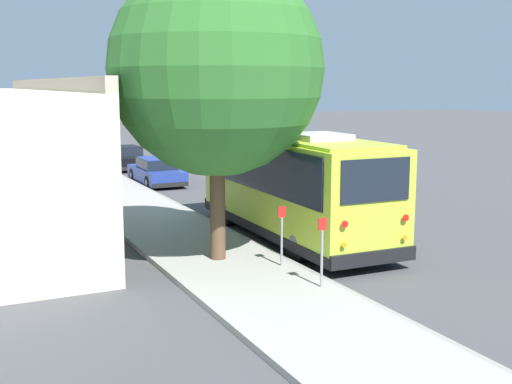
{
  "coord_description": "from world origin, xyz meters",
  "views": [
    {
      "loc": [
        -17.2,
        9.41,
        4.74
      ],
      "look_at": [
        1.22,
        0.5,
        1.3
      ],
      "focal_mm": 45.0,
      "sensor_mm": 36.0,
      "label": 1
    }
  ],
  "objects_px": {
    "shuttle_bus": "(292,181)",
    "street_tree": "(214,54)",
    "sign_post_near": "(322,252)",
    "parked_sedan_white": "(85,142)",
    "parked_sedan_blue": "(157,172)",
    "parked_sedan_gray": "(102,149)",
    "parked_sedan_black": "(125,158)",
    "sign_post_far": "(282,235)"
  },
  "relations": [
    {
      "from": "parked_sedan_blue",
      "to": "street_tree",
      "type": "relative_size",
      "value": 0.52
    },
    {
      "from": "shuttle_bus",
      "to": "street_tree",
      "type": "xyz_separation_m",
      "value": [
        -1.56,
        3.2,
        3.71
      ]
    },
    {
      "from": "sign_post_near",
      "to": "parked_sedan_black",
      "type": "bearing_deg",
      "value": -3.77
    },
    {
      "from": "parked_sedan_black",
      "to": "parked_sedan_gray",
      "type": "height_order",
      "value": "parked_sedan_black"
    },
    {
      "from": "parked_sedan_gray",
      "to": "street_tree",
      "type": "bearing_deg",
      "value": 178.59
    },
    {
      "from": "parked_sedan_blue",
      "to": "street_tree",
      "type": "height_order",
      "value": "street_tree"
    },
    {
      "from": "parked_sedan_black",
      "to": "street_tree",
      "type": "distance_m",
      "value": 21.15
    },
    {
      "from": "street_tree",
      "to": "sign_post_near",
      "type": "distance_m",
      "value": 5.81
    },
    {
      "from": "parked_sedan_blue",
      "to": "parked_sedan_white",
      "type": "distance_m",
      "value": 17.85
    },
    {
      "from": "parked_sedan_gray",
      "to": "parked_sedan_blue",
      "type": "bearing_deg",
      "value": -175.6
    },
    {
      "from": "parked_sedan_gray",
      "to": "street_tree",
      "type": "relative_size",
      "value": 0.53
    },
    {
      "from": "sign_post_near",
      "to": "sign_post_far",
      "type": "distance_m",
      "value": 1.94
    },
    {
      "from": "street_tree",
      "to": "sign_post_far",
      "type": "height_order",
      "value": "street_tree"
    },
    {
      "from": "sign_post_far",
      "to": "parked_sedan_gray",
      "type": "bearing_deg",
      "value": -3.1
    },
    {
      "from": "parked_sedan_white",
      "to": "sign_post_far",
      "type": "distance_m",
      "value": 33.45
    },
    {
      "from": "parked_sedan_gray",
      "to": "street_tree",
      "type": "height_order",
      "value": "street_tree"
    },
    {
      "from": "shuttle_bus",
      "to": "sign_post_far",
      "type": "bearing_deg",
      "value": 148.15
    },
    {
      "from": "parked_sedan_gray",
      "to": "sign_post_far",
      "type": "bearing_deg",
      "value": -178.6
    },
    {
      "from": "street_tree",
      "to": "parked_sedan_blue",
      "type": "bearing_deg",
      "value": -10.78
    },
    {
      "from": "shuttle_bus",
      "to": "sign_post_near",
      "type": "height_order",
      "value": "shuttle_bus"
    },
    {
      "from": "sign_post_near",
      "to": "shuttle_bus",
      "type": "bearing_deg",
      "value": -21.77
    },
    {
      "from": "parked_sedan_gray",
      "to": "street_tree",
      "type": "distance_m",
      "value": 26.71
    },
    {
      "from": "parked_sedan_blue",
      "to": "parked_sedan_white",
      "type": "height_order",
      "value": "parked_sedan_white"
    },
    {
      "from": "sign_post_near",
      "to": "sign_post_far",
      "type": "bearing_deg",
      "value": 0.0
    },
    {
      "from": "shuttle_bus",
      "to": "parked_sedan_blue",
      "type": "xyz_separation_m",
      "value": [
        12.52,
        0.52,
        -1.22
      ]
    },
    {
      "from": "shuttle_bus",
      "to": "street_tree",
      "type": "distance_m",
      "value": 5.14
    },
    {
      "from": "shuttle_bus",
      "to": "street_tree",
      "type": "relative_size",
      "value": 1.05
    },
    {
      "from": "parked_sedan_white",
      "to": "street_tree",
      "type": "xyz_separation_m",
      "value": [
        -31.93,
        2.74,
        4.93
      ]
    },
    {
      "from": "parked_sedan_gray",
      "to": "parked_sedan_white",
      "type": "xyz_separation_m",
      "value": [
        5.82,
        -0.04,
        0.01
      ]
    },
    {
      "from": "parked_sedan_black",
      "to": "sign_post_near",
      "type": "distance_m",
      "value": 23.86
    },
    {
      "from": "street_tree",
      "to": "parked_sedan_gray",
      "type": "bearing_deg",
      "value": -5.91
    },
    {
      "from": "parked_sedan_white",
      "to": "sign_post_near",
      "type": "bearing_deg",
      "value": 176.77
    },
    {
      "from": "parked_sedan_white",
      "to": "sign_post_far",
      "type": "relative_size",
      "value": 2.89
    },
    {
      "from": "parked_sedan_blue",
      "to": "parked_sedan_gray",
      "type": "height_order",
      "value": "parked_sedan_blue"
    },
    {
      "from": "parked_sedan_white",
      "to": "street_tree",
      "type": "height_order",
      "value": "street_tree"
    },
    {
      "from": "parked_sedan_gray",
      "to": "parked_sedan_white",
      "type": "height_order",
      "value": "parked_sedan_white"
    },
    {
      "from": "shuttle_bus",
      "to": "street_tree",
      "type": "height_order",
      "value": "street_tree"
    },
    {
      "from": "parked_sedan_white",
      "to": "sign_post_far",
      "type": "bearing_deg",
      "value": 176.63
    },
    {
      "from": "parked_sedan_blue",
      "to": "sign_post_near",
      "type": "xyz_separation_m",
      "value": [
        -17.51,
        1.47,
        0.39
      ]
    },
    {
      "from": "parked_sedan_white",
      "to": "sign_post_far",
      "type": "height_order",
      "value": "sign_post_far"
    },
    {
      "from": "parked_sedan_white",
      "to": "parked_sedan_gray",
      "type": "bearing_deg",
      "value": 178.9
    },
    {
      "from": "parked_sedan_black",
      "to": "sign_post_near",
      "type": "relative_size",
      "value": 2.67
    }
  ]
}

